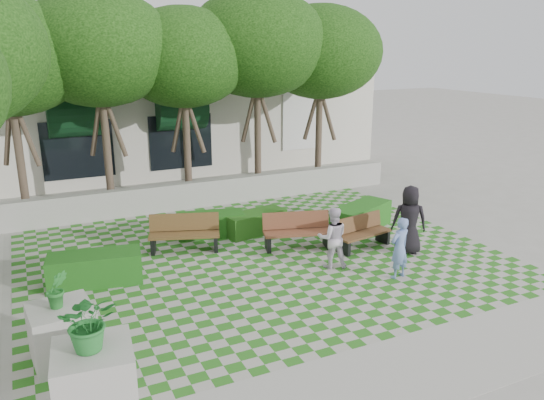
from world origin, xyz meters
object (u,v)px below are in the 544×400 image
bench_east (362,233)px  bench_west (184,234)px  hedge_west (95,268)px  hedge_east (361,217)px  hedge_midright (255,223)px  planter_front (94,368)px  bench_mid (297,231)px  person_white (333,238)px  planter_back (62,331)px  hedge_midleft (211,224)px  person_blue (399,248)px  person_dark (409,220)px

bench_east → bench_west: bearing=146.8°
hedge_west → hedge_east: bearing=3.9°
hedge_midright → planter_front: bearing=-130.1°
hedge_east → hedge_midright: 3.24m
bench_mid → hedge_east: (2.50, 0.56, -0.09)m
planter_front → person_white: size_ratio=1.29×
bench_mid → hedge_midright: (-0.57, 1.59, -0.15)m
planter_back → hedge_midleft: bearing=48.3°
hedge_east → planter_back: size_ratio=1.25×
bench_mid → bench_west: size_ratio=0.99×
bench_west → planter_front: size_ratio=0.98×
hedge_west → person_blue: bearing=-23.0°
bench_west → hedge_midright: 2.34m
bench_mid → bench_east: bearing=-9.5°
bench_mid → hedge_east: size_ratio=0.91×
bench_mid → hedge_west: bench_mid is taller
person_white → hedge_midleft: bearing=-40.0°
hedge_midleft → person_white: size_ratio=1.23×
planter_front → hedge_midright: bearing=49.9°
bench_west → person_blue: size_ratio=1.31×
planter_front → bench_east: bearing=28.2°
person_blue → hedge_midleft: bearing=-68.3°
bench_west → person_white: person_white is taller
hedge_west → planter_front: 4.92m
bench_east → hedge_east: bearing=46.3°
hedge_east → hedge_west: size_ratio=1.03×
bench_west → person_dark: (5.37, -2.75, 0.45)m
bench_mid → hedge_west: (-5.34, 0.02, -0.10)m
hedge_east → hedge_west: (-7.85, -0.54, -0.01)m
planter_front → person_white: (6.15, 3.28, -0.04)m
hedge_midleft → bench_west: bearing=-141.3°
bench_mid → planter_front: 7.70m
bench_east → hedge_west: (-6.97, 0.79, -0.06)m
planter_back → person_dark: person_dark is taller
hedge_midleft → hedge_west: size_ratio=0.92×
hedge_east → person_white: bearing=-137.9°
bench_east → planter_back: 8.24m
bench_mid → person_white: bearing=-68.2°
hedge_east → bench_mid: bearing=-167.4°
bench_mid → hedge_west: 5.34m
hedge_west → planter_back: planter_back is taller
bench_east → bench_mid: bench_mid is taller
person_white → hedge_midright: bearing=-56.3°
bench_west → person_dark: person_dark is taller
bench_east → planter_back: size_ratio=1.03×
planter_back → person_blue: (7.56, 0.26, 0.18)m
bench_west → hedge_midleft: bench_west is taller
hedge_midleft → hedge_east: bearing=-18.1°
hedge_midright → hedge_east: bearing=-18.6°
person_dark → person_white: bearing=30.7°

